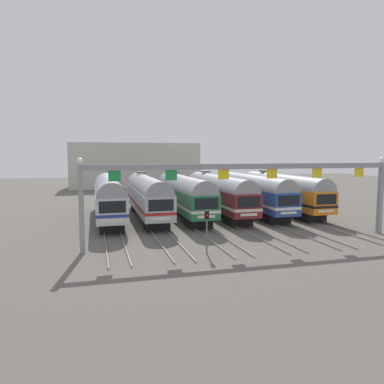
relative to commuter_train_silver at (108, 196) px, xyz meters
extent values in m
plane|color=#5B564F|center=(10.60, 0.01, -2.69)|extent=(160.00, 160.00, 0.00)
cube|color=gray|center=(-0.72, 17.01, -2.61)|extent=(0.07, 70.00, 0.15)
cube|color=gray|center=(0.72, 17.01, -2.61)|extent=(0.07, 70.00, 0.15)
cube|color=gray|center=(3.52, 17.01, -2.61)|extent=(0.07, 70.00, 0.15)
cube|color=gray|center=(4.96, 17.01, -2.61)|extent=(0.07, 70.00, 0.15)
cube|color=gray|center=(7.76, 17.01, -2.61)|extent=(0.07, 70.00, 0.15)
cube|color=gray|center=(9.20, 17.01, -2.61)|extent=(0.07, 70.00, 0.15)
cube|color=gray|center=(12.01, 17.01, -2.61)|extent=(0.07, 70.00, 0.15)
cube|color=gray|center=(13.44, 17.01, -2.61)|extent=(0.07, 70.00, 0.15)
cube|color=gray|center=(16.25, 17.01, -2.61)|extent=(0.07, 70.00, 0.15)
cube|color=gray|center=(17.68, 17.01, -2.61)|extent=(0.07, 70.00, 0.15)
cube|color=gray|center=(20.49, 17.01, -2.61)|extent=(0.07, 70.00, 0.15)
cube|color=gray|center=(21.92, 17.01, -2.61)|extent=(0.07, 70.00, 0.15)
cube|color=silver|center=(0.00, 0.01, -0.46)|extent=(2.85, 18.00, 2.35)
cube|color=navy|center=(0.00, 0.01, -0.81)|extent=(2.88, 18.02, 0.28)
cylinder|color=gray|center=(0.00, 0.01, 0.71)|extent=(2.74, 17.64, 2.74)
cube|color=black|center=(0.00, -9.01, 0.01)|extent=(2.28, 0.06, 1.03)
cube|color=silver|center=(0.00, -9.01, -1.21)|extent=(1.71, 0.05, 0.24)
cube|color=black|center=(0.00, -6.29, -2.16)|extent=(2.28, 2.60, 1.05)
cube|color=black|center=(0.00, 6.31, -2.16)|extent=(2.28, 2.60, 1.05)
cube|color=#B2B5BA|center=(4.24, 0.01, -0.46)|extent=(2.85, 18.00, 2.35)
cube|color=#B21E1E|center=(4.24, 0.01, -0.81)|extent=(2.88, 18.02, 0.28)
cylinder|color=gray|center=(4.24, 0.01, 0.71)|extent=(2.74, 17.64, 2.74)
cube|color=black|center=(4.24, -9.01, 0.01)|extent=(2.28, 0.06, 1.03)
cube|color=silver|center=(4.24, -9.01, -1.21)|extent=(1.71, 0.05, 0.24)
cube|color=black|center=(4.24, -6.29, -2.16)|extent=(2.28, 2.60, 1.05)
cube|color=black|center=(4.24, 6.31, -2.16)|extent=(2.28, 2.60, 1.05)
cube|color=#4C4C51|center=(4.24, 5.05, 2.26)|extent=(1.10, 1.10, 0.20)
cube|color=#236B42|center=(8.48, 0.01, -0.46)|extent=(2.85, 18.00, 2.35)
cube|color=silver|center=(8.48, 0.01, -0.81)|extent=(2.88, 18.02, 0.28)
cylinder|color=gray|center=(8.48, 0.01, 0.71)|extent=(2.74, 17.64, 2.74)
cube|color=black|center=(8.48, -9.01, 0.01)|extent=(2.28, 0.06, 1.03)
cube|color=silver|center=(8.48, -9.01, -1.21)|extent=(1.71, 0.05, 0.24)
cube|color=black|center=(8.48, -6.29, -2.16)|extent=(2.28, 2.60, 1.05)
cube|color=black|center=(8.48, 6.31, -2.16)|extent=(2.28, 2.60, 1.05)
cube|color=#4C4C51|center=(8.48, 5.05, 2.26)|extent=(1.10, 1.10, 0.20)
cube|color=maroon|center=(12.72, 0.01, -0.46)|extent=(2.85, 18.00, 2.35)
cube|color=beige|center=(12.72, 0.01, -0.81)|extent=(2.88, 18.02, 0.28)
cylinder|color=gray|center=(12.72, 0.01, 0.71)|extent=(2.74, 17.64, 2.74)
cube|color=black|center=(12.72, -9.01, 0.01)|extent=(2.28, 0.06, 1.03)
cube|color=silver|center=(12.72, -9.01, -1.21)|extent=(1.71, 0.05, 0.24)
cube|color=black|center=(12.72, -6.29, -2.16)|extent=(2.28, 2.60, 1.05)
cube|color=black|center=(12.72, 6.31, -2.16)|extent=(2.28, 2.60, 1.05)
cube|color=#4C4C51|center=(12.72, 5.05, 2.26)|extent=(1.10, 1.10, 0.20)
cube|color=#284C9E|center=(16.96, 0.01, -0.46)|extent=(2.85, 18.00, 2.35)
cube|color=white|center=(16.96, 0.01, -0.81)|extent=(2.88, 18.02, 0.28)
cylinder|color=gray|center=(16.96, 0.01, 0.71)|extent=(2.74, 17.64, 2.74)
cube|color=black|center=(16.96, -9.01, 0.01)|extent=(2.28, 0.06, 1.03)
cube|color=silver|center=(16.96, -9.01, -1.21)|extent=(1.71, 0.05, 0.24)
cube|color=black|center=(16.96, -6.29, -2.16)|extent=(2.28, 2.60, 1.05)
cube|color=black|center=(16.96, 6.31, -2.16)|extent=(2.28, 2.60, 1.05)
cube|color=orange|center=(21.21, 0.01, -0.46)|extent=(2.85, 18.00, 2.35)
cube|color=black|center=(21.21, 0.01, -0.81)|extent=(2.88, 18.02, 0.28)
cylinder|color=gray|center=(21.21, 0.01, 0.71)|extent=(2.74, 17.64, 2.74)
cube|color=black|center=(21.21, -9.01, 0.01)|extent=(2.28, 0.06, 1.03)
cube|color=silver|center=(21.21, -9.01, -1.21)|extent=(1.71, 0.05, 0.24)
cube|color=black|center=(21.21, -6.29, -2.16)|extent=(2.28, 2.60, 1.05)
cube|color=black|center=(21.21, 6.31, -2.16)|extent=(2.28, 2.60, 1.05)
cube|color=#4C4C51|center=(21.21, 5.05, 2.26)|extent=(1.10, 1.10, 0.20)
cube|color=gray|center=(-2.40, -13.49, 0.56)|extent=(0.36, 0.36, 6.50)
cube|color=gray|center=(23.61, -13.49, 0.56)|extent=(0.36, 0.36, 6.50)
cube|color=gray|center=(10.60, -13.49, 3.56)|extent=(26.01, 0.32, 0.44)
cube|color=#198C3F|center=(0.00, -13.49, 2.94)|extent=(0.90, 0.08, 0.80)
cube|color=#198C3F|center=(4.24, -13.49, 2.94)|extent=(0.90, 0.08, 0.80)
cube|color=yellow|center=(8.48, -13.49, 2.94)|extent=(0.90, 0.08, 0.80)
cube|color=yellow|center=(12.72, -13.49, 2.94)|extent=(0.90, 0.08, 0.80)
cube|color=yellow|center=(16.96, -13.49, 2.94)|extent=(0.90, 0.08, 0.80)
cube|color=yellow|center=(21.21, -13.49, 2.94)|extent=(0.90, 0.08, 0.80)
sphere|color=white|center=(-2.40, -13.49, 4.06)|extent=(0.44, 0.44, 0.44)
sphere|color=white|center=(23.61, -13.49, 4.06)|extent=(0.44, 0.44, 0.44)
cylinder|color=#59595E|center=(6.36, -15.87, -1.09)|extent=(0.12, 0.12, 3.19)
cube|color=black|center=(6.36, -15.87, 0.16)|extent=(0.28, 0.24, 0.60)
sphere|color=red|center=(6.36, -16.01, 0.16)|extent=(0.18, 0.18, 0.18)
cube|color=beige|center=(7.31, 41.38, 2.16)|extent=(27.76, 10.00, 9.70)
camera|label=1|loc=(-1.41, -40.63, 4.50)|focal=33.96mm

